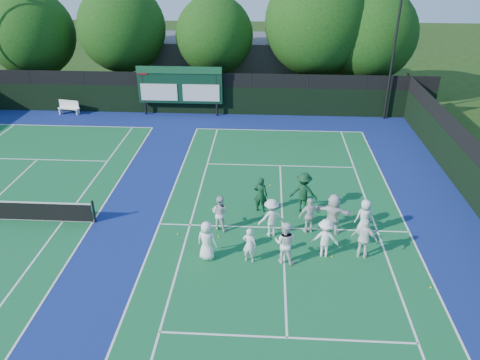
{
  "coord_description": "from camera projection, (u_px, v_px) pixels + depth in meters",
  "views": [
    {
      "loc": [
        -0.85,
        -16.41,
        11.29
      ],
      "look_at": [
        -2.0,
        3.0,
        1.3
      ],
      "focal_mm": 35.0,
      "sensor_mm": 36.0,
      "label": 1
    }
  ],
  "objects": [
    {
      "name": "tree_e",
      "position": [
        372.0,
        37.0,
        34.46
      ],
      "size": [
        6.84,
        6.84,
        8.54
      ],
      "color": "black",
      "rests_on": "ground"
    },
    {
      "name": "coach_left",
      "position": [
        261.0,
        195.0,
        21.48
      ],
      "size": [
        0.71,
        0.54,
        1.74
      ],
      "primitive_type": "imported",
      "rotation": [
        0.0,
        0.0,
        2.94
      ],
      "color": "#0F371E",
      "rests_on": "ground"
    },
    {
      "name": "player_front_1",
      "position": [
        249.0,
        245.0,
        18.13
      ],
      "size": [
        0.63,
        0.49,
        1.52
      ],
      "primitive_type": "imported",
      "rotation": [
        0.0,
        0.0,
        2.9
      ],
      "color": "white",
      "rests_on": "ground"
    },
    {
      "name": "bench",
      "position": [
        69.0,
        107.0,
        33.89
      ],
      "size": [
        1.63,
        0.74,
        1.0
      ],
      "color": "white",
      "rests_on": "ground"
    },
    {
      "name": "ground",
      "position": [
        283.0,
        241.0,
        19.69
      ],
      "size": [
        120.0,
        120.0,
        0.0
      ],
      "primitive_type": "plane",
      "color": "#1A350E",
      "rests_on": "ground"
    },
    {
      "name": "player_front_2",
      "position": [
        285.0,
        243.0,
        18.02
      ],
      "size": [
        1.03,
        0.9,
        1.8
      ],
      "primitive_type": "imported",
      "rotation": [
        0.0,
        0.0,
        2.85
      ],
      "color": "white",
      "rests_on": "ground"
    },
    {
      "name": "tennis_ball_3",
      "position": [
        178.0,
        234.0,
        20.11
      ],
      "size": [
        0.07,
        0.07,
        0.07
      ],
      "primitive_type": "sphere",
      "color": "yellow",
      "rests_on": "ground"
    },
    {
      "name": "tree_b",
      "position": [
        124.0,
        30.0,
        35.3
      ],
      "size": [
        6.56,
        6.56,
        8.69
      ],
      "color": "black",
      "rests_on": "ground"
    },
    {
      "name": "player_back_2",
      "position": [
        309.0,
        216.0,
        19.94
      ],
      "size": [
        1.05,
        0.68,
        1.65
      ],
      "primitive_type": "imported",
      "rotation": [
        0.0,
        0.0,
        3.45
      ],
      "color": "silver",
      "rests_on": "ground"
    },
    {
      "name": "tennis_ball_0",
      "position": [
        219.0,
        237.0,
        19.93
      ],
      "size": [
        0.07,
        0.07,
        0.07
      ],
      "primitive_type": "sphere",
      "color": "yellow",
      "rests_on": "ground"
    },
    {
      "name": "tree_c",
      "position": [
        217.0,
        37.0,
        35.12
      ],
      "size": [
        5.8,
        5.8,
        7.86
      ],
      "color": "black",
      "rests_on": "ground"
    },
    {
      "name": "near_court",
      "position": [
        283.0,
        228.0,
        20.57
      ],
      "size": [
        11.05,
        23.85,
        0.01
      ],
      "color": "#135C2F",
      "rests_on": "ground"
    },
    {
      "name": "tree_d",
      "position": [
        320.0,
        25.0,
        34.3
      ],
      "size": [
        7.75,
        7.75,
        9.81
      ],
      "color": "black",
      "rests_on": "ground"
    },
    {
      "name": "tennis_ball_2",
      "position": [
        431.0,
        288.0,
        17.0
      ],
      "size": [
        0.07,
        0.07,
        0.07
      ],
      "primitive_type": "sphere",
      "color": "yellow",
      "rests_on": "ground"
    },
    {
      "name": "tree_a",
      "position": [
        34.0,
        36.0,
        35.9
      ],
      "size": [
        6.6,
        6.6,
        8.2
      ],
      "color": "black",
      "rests_on": "ground"
    },
    {
      "name": "scoreboard",
      "position": [
        180.0,
        85.0,
        32.89
      ],
      "size": [
        6.0,
        0.21,
        3.55
      ],
      "color": "black",
      "rests_on": "ground"
    },
    {
      "name": "back_fence",
      "position": [
        195.0,
        95.0,
        33.59
      ],
      "size": [
        34.0,
        0.08,
        3.0
      ],
      "color": "black",
      "rests_on": "ground"
    },
    {
      "name": "player_back_3",
      "position": [
        333.0,
        214.0,
        19.88
      ],
      "size": [
        1.8,
        1.02,
        1.85
      ],
      "primitive_type": "imported",
      "rotation": [
        0.0,
        0.0,
        2.85
      ],
      "color": "silver",
      "rests_on": "ground"
    },
    {
      "name": "player_front_0",
      "position": [
        207.0,
        241.0,
        18.26
      ],
      "size": [
        0.93,
        0.74,
        1.66
      ],
      "primitive_type": "imported",
      "rotation": [
        0.0,
        0.0,
        2.84
      ],
      "color": "white",
      "rests_on": "ground"
    },
    {
      "name": "player_front_4",
      "position": [
        364.0,
        239.0,
        18.32
      ],
      "size": [
        1.1,
        0.77,
        1.74
      ],
      "primitive_type": "imported",
      "rotation": [
        0.0,
        0.0,
        2.76
      ],
      "color": "white",
      "rests_on": "ground"
    },
    {
      "name": "light_pole_right",
      "position": [
        397.0,
        27.0,
        30.35
      ],
      "size": [
        1.2,
        0.3,
        10.12
      ],
      "color": "black",
      "rests_on": "ground"
    },
    {
      "name": "clubhouse",
      "position": [
        254.0,
        62.0,
        40.19
      ],
      "size": [
        18.0,
        6.0,
        4.0
      ],
      "primitive_type": "cube",
      "color": "#515155",
      "rests_on": "ground"
    },
    {
      "name": "tennis_ball_5",
      "position": [
        332.0,
        256.0,
        18.69
      ],
      "size": [
        0.07,
        0.07,
        0.07
      ],
      "primitive_type": "sphere",
      "color": "yellow",
      "rests_on": "ground"
    },
    {
      "name": "tennis_ball_4",
      "position": [
        270.0,
        186.0,
        24.07
      ],
      "size": [
        0.07,
        0.07,
        0.07
      ],
      "primitive_type": "sphere",
      "color": "yellow",
      "rests_on": "ground"
    },
    {
      "name": "tennis_ball_1",
      "position": [
        309.0,
        212.0,
        21.76
      ],
      "size": [
        0.07,
        0.07,
        0.07
      ],
      "primitive_type": "sphere",
      "color": "yellow",
      "rests_on": "ground"
    },
    {
      "name": "player_back_1",
      "position": [
        271.0,
        218.0,
        19.71
      ],
      "size": [
        1.26,
        0.96,
        1.73
      ],
      "primitive_type": "imported",
      "rotation": [
        0.0,
        0.0,
        3.46
      ],
      "color": "silver",
      "rests_on": "ground"
    },
    {
      "name": "player_back_4",
      "position": [
        365.0,
        217.0,
        19.86
      ],
      "size": [
        0.89,
        0.68,
        1.63
      ],
      "primitive_type": "imported",
      "rotation": [
        0.0,
        0.0,
        3.36
      ],
      "color": "white",
      "rests_on": "ground"
    },
    {
      "name": "court_apron",
      "position": [
        148.0,
        224.0,
        20.89
      ],
      "size": [
        34.0,
        32.0,
        0.01
      ],
      "primitive_type": "cube",
      "color": "navy",
      "rests_on": "ground"
    },
    {
      "name": "coach_right",
      "position": [
        303.0,
        192.0,
        21.45
      ],
      "size": [
        1.38,
        0.96,
        1.96
      ],
      "primitive_type": "imported",
      "rotation": [
        0.0,
        0.0,
        2.95
      ],
      "color": "#0F391E",
      "rests_on": "ground"
    },
    {
      "name": "player_back_0",
      "position": [
        220.0,
        213.0,
        20.17
      ],
      "size": [
        0.97,
        0.89,
        1.63
      ],
      "primitive_type": "imported",
      "rotation": [
        0.0,
        0.0,
        2.71
      ],
      "color": "silver",
      "rests_on": "ground"
    },
    {
      "name": "player_front_3",
      "position": [
        325.0,
        238.0,
        18.42
      ],
      "size": [
        1.13,
        0.72,
        1.66
      ],
      "primitive_type": "imported",
      "rotation": [
        0.0,
        0.0,
        3.04
      ],
      "color": "white",
      "rests_on": "ground"
    }
  ]
}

